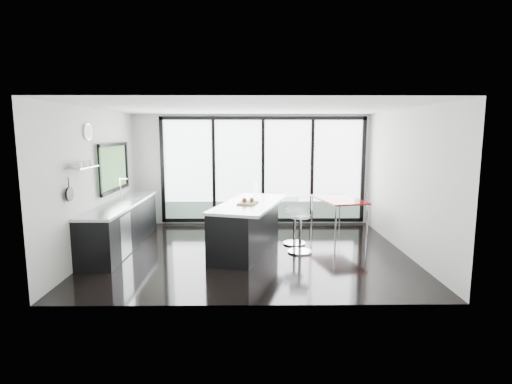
{
  "coord_description": "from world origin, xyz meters",
  "views": [
    {
      "loc": [
        0.02,
        -7.66,
        2.33
      ],
      "look_at": [
        0.1,
        0.3,
        1.15
      ],
      "focal_mm": 28.0,
      "sensor_mm": 36.0,
      "label": 1
    }
  ],
  "objects_px": {
    "bar_stool_near": "(300,234)",
    "bar_stool_far": "(295,227)",
    "red_table": "(338,215)",
    "island": "(246,226)"
  },
  "relations": [
    {
      "from": "bar_stool_near",
      "to": "bar_stool_far",
      "type": "distance_m",
      "value": 0.6
    },
    {
      "from": "island",
      "to": "bar_stool_far",
      "type": "distance_m",
      "value": 1.11
    },
    {
      "from": "red_table",
      "to": "island",
      "type": "bearing_deg",
      "value": -145.8
    },
    {
      "from": "bar_stool_near",
      "to": "bar_stool_far",
      "type": "relative_size",
      "value": 1.0
    },
    {
      "from": "bar_stool_near",
      "to": "island",
      "type": "bearing_deg",
      "value": 171.3
    },
    {
      "from": "island",
      "to": "red_table",
      "type": "relative_size",
      "value": 1.71
    },
    {
      "from": "red_table",
      "to": "bar_stool_far",
      "type": "bearing_deg",
      "value": -138.09
    },
    {
      "from": "bar_stool_far",
      "to": "red_table",
      "type": "distance_m",
      "value": 1.52
    },
    {
      "from": "island",
      "to": "red_table",
      "type": "xyz_separation_m",
      "value": [
        2.14,
        1.45,
        -0.09
      ]
    },
    {
      "from": "bar_stool_near",
      "to": "bar_stool_far",
      "type": "height_order",
      "value": "bar_stool_near"
    }
  ]
}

